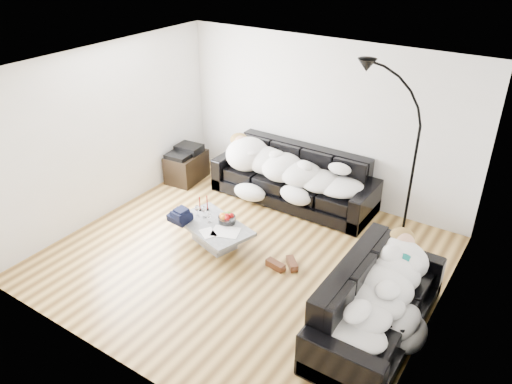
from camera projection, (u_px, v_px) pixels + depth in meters
The scene contains 24 objects.
ground at pixel (244, 258), 6.90m from camera, with size 5.00×5.00×0.00m, color brown.
wall_back at pixel (324, 121), 7.92m from camera, with size 5.00×0.02×2.60m, color silver.
wall_left at pixel (106, 133), 7.48m from camera, with size 0.02×4.50×2.60m, color silver.
wall_right at pixel (445, 234), 5.06m from camera, with size 0.02×4.50×2.60m, color silver.
ceiling at pixel (241, 71), 5.65m from camera, with size 5.00×5.00×0.00m, color white.
sofa_back at pixel (294, 177), 8.09m from camera, with size 2.69×0.93×0.88m, color black.
sofa_right at pixel (378, 302), 5.47m from camera, with size 2.10×0.90×0.85m, color black.
sleeper_back at pixel (292, 167), 7.95m from camera, with size 2.28×0.79×0.46m, color white, non-canonical shape.
sleeper_right at pixel (380, 287), 5.36m from camera, with size 1.80×0.76×0.44m, color white, non-canonical shape.
teal_cushion at pixel (397, 250), 5.83m from camera, with size 0.36×0.30×0.20m, color #0E675E.
coffee_table at pixel (214, 234), 7.12m from camera, with size 1.13×0.66×0.33m, color #939699.
fruit_bowl at pixel (227, 218), 7.05m from camera, with size 0.25×0.25×0.16m, color white.
wine_glass_a at pixel (204, 212), 7.16m from camera, with size 0.08×0.08×0.18m, color white.
wine_glass_b at pixel (197, 211), 7.19m from camera, with size 0.08×0.08×0.18m, color white.
wine_glass_c at pixel (209, 218), 7.04m from camera, with size 0.07×0.07×0.16m, color white.
candle_left at pixel (200, 204), 7.32m from camera, with size 0.04×0.04×0.22m, color maroon.
candle_right at pixel (207, 203), 7.33m from camera, with size 0.04×0.04×0.24m, color maroon.
newspaper_a at pixel (226, 232), 6.86m from camera, with size 0.38×0.29×0.01m, color silver.
newspaper_b at pixel (208, 233), 6.84m from camera, with size 0.25×0.18×0.01m, color silver.
navy_jacket at pixel (180, 212), 7.02m from camera, with size 0.32×0.27×0.16m, color black, non-canonical shape.
shoes at pixel (283, 264), 6.68m from camera, with size 0.48×0.35×0.11m, color #472311, non-canonical shape.
av_cabinet at pixel (187, 167), 8.86m from camera, with size 0.50×0.73×0.50m, color black.
stereo at pixel (185, 150), 8.71m from camera, with size 0.44×0.34×0.13m, color black.
floor_lamp at pixel (412, 178), 6.54m from camera, with size 0.83×0.33×2.27m, color black, non-canonical shape.
Camera 1 is at (3.24, -4.59, 4.10)m, focal length 35.00 mm.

